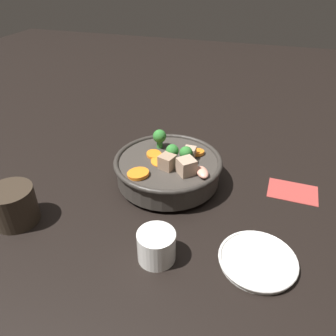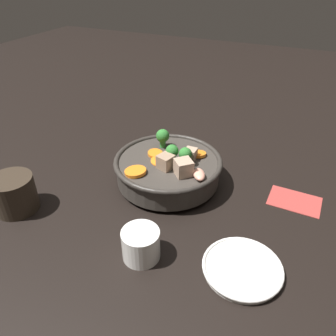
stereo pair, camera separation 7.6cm
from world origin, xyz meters
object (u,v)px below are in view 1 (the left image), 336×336
stirfry_bowl (168,167)px  dark_mug (13,205)px  side_saucer (258,260)px  tea_cup (156,246)px

stirfry_bowl → dark_mug: 0.34m
side_saucer → dark_mug: 0.48m
tea_cup → side_saucer: bearing=-166.6°
stirfry_bowl → dark_mug: bearing=40.4°
side_saucer → stirfry_bowl: bearing=-39.8°
side_saucer → dark_mug: bearing=3.9°
stirfry_bowl → dark_mug: size_ratio=2.24×
side_saucer → tea_cup: tea_cup is taller
tea_cup → dark_mug: dark_mug is taller
stirfry_bowl → tea_cup: stirfry_bowl is taller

